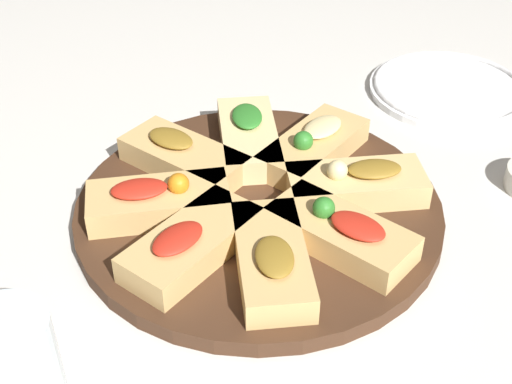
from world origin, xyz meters
name	(u,v)px	position (x,y,z in m)	size (l,w,h in m)	color
ground_plane	(256,216)	(0.00, 0.00, 0.00)	(3.00, 3.00, 0.00)	silver
serving_board	(256,209)	(0.00, 0.00, 0.01)	(0.43, 0.43, 0.02)	#422819
focaccia_slice_0	(155,201)	(0.02, -0.11, 0.04)	(0.10, 0.17, 0.05)	tan
focaccia_slice_1	(188,244)	(0.09, -0.07, 0.04)	(0.17, 0.15, 0.04)	tan
focaccia_slice_2	(269,259)	(0.11, 0.01, 0.04)	(0.17, 0.09, 0.04)	tan
focaccia_slice_3	(338,232)	(0.07, 0.09, 0.04)	(0.15, 0.17, 0.05)	tan
focaccia_slice_4	(354,183)	(-0.01, 0.11, 0.04)	(0.09, 0.17, 0.05)	#DBB775
focaccia_slice_5	(311,146)	(-0.09, 0.07, 0.04)	(0.17, 0.15, 0.05)	tan
focaccia_slice_6	(246,137)	(-0.11, -0.01, 0.04)	(0.17, 0.09, 0.04)	#E5C689
focaccia_slice_7	(181,157)	(-0.07, -0.09, 0.04)	(0.15, 0.17, 0.04)	tan
plate_left	(448,89)	(-0.30, 0.29, 0.01)	(0.24, 0.24, 0.02)	white
water_glass	(8,362)	(0.26, -0.21, 0.05)	(0.08, 0.08, 0.09)	silver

